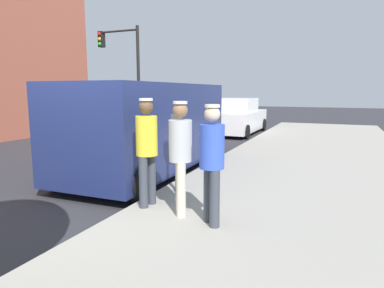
{
  "coord_description": "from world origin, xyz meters",
  "views": [
    {
      "loc": [
        3.99,
        -4.49,
        1.98
      ],
      "look_at": [
        1.65,
        0.99,
        1.05
      ],
      "focal_mm": 31.84,
      "sensor_mm": 36.0,
      "label": 1
    }
  ],
  "objects": [
    {
      "name": "parked_sedan_ahead",
      "position": [
        -0.29,
        10.88,
        0.75
      ],
      "size": [
        1.98,
        4.42,
        1.65
      ],
      "color": "white",
      "rests_on": "ground"
    },
    {
      "name": "pedestrian_in_blue",
      "position": [
        2.47,
        -0.24,
        1.1
      ],
      "size": [
        0.34,
        0.34,
        1.66
      ],
      "color": "#383D47",
      "rests_on": "sidewalk_slab"
    },
    {
      "name": "parking_meter_near",
      "position": [
        1.35,
        0.99,
        1.18
      ],
      "size": [
        0.14,
        0.18,
        1.52
      ],
      "color": "gray",
      "rests_on": "sidewalk_slab"
    },
    {
      "name": "parked_van",
      "position": [
        -0.15,
        2.6,
        1.15
      ],
      "size": [
        2.2,
        5.23,
        2.15
      ],
      "color": "navy",
      "rests_on": "ground"
    },
    {
      "name": "traffic_light_corner",
      "position": [
        -6.25,
        10.6,
        3.52
      ],
      "size": [
        2.48,
        0.42,
        5.2
      ],
      "color": "black",
      "rests_on": "ground"
    },
    {
      "name": "ground_plane",
      "position": [
        0.0,
        0.0,
        0.0
      ],
      "size": [
        80.0,
        80.0,
        0.0
      ],
      "primitive_type": "plane",
      "color": "#2D2D33"
    },
    {
      "name": "pedestrian_in_gray",
      "position": [
        1.91,
        -0.05,
        1.12
      ],
      "size": [
        0.34,
        0.34,
        1.69
      ],
      "color": "beige",
      "rests_on": "sidewalk_slab"
    },
    {
      "name": "pedestrian_in_yellow",
      "position": [
        1.26,
        0.08,
        1.14
      ],
      "size": [
        0.34,
        0.36,
        1.72
      ],
      "color": "#383D47",
      "rests_on": "sidewalk_slab"
    },
    {
      "name": "sidewalk_slab",
      "position": [
        3.5,
        0.0,
        0.07
      ],
      "size": [
        5.0,
        32.0,
        0.15
      ],
      "primitive_type": "cube",
      "color": "#9E998E",
      "rests_on": "ground"
    }
  ]
}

